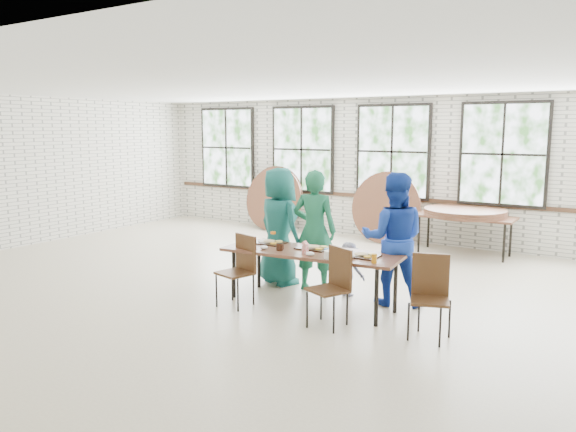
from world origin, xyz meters
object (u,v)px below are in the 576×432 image
object	(u,v)px
chair_near_left	(240,264)
storage_table	(465,219)
dining_table	(311,255)
chair_near_right	(334,280)

from	to	relation	value
chair_near_left	storage_table	bearing A→B (deg)	85.15
storage_table	chair_near_left	bearing A→B (deg)	-109.94
chair_near_left	storage_table	distance (m)	4.99
dining_table	chair_near_right	size ratio (longest dim) A/B	2.60
dining_table	chair_near_right	world-z (taller)	chair_near_right
chair_near_left	chair_near_right	xyz separation A→B (m)	(1.43, -0.03, 0.00)
dining_table	chair_near_left	xyz separation A→B (m)	(-0.81, -0.50, -0.13)
chair_near_left	storage_table	xyz separation A→B (m)	(1.68, 4.69, 0.13)
chair_near_right	storage_table	xyz separation A→B (m)	(0.25, 4.72, 0.13)
chair_near_right	storage_table	world-z (taller)	chair_near_right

